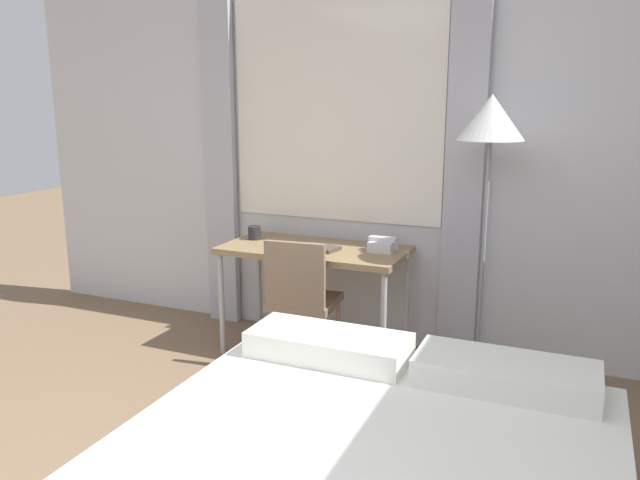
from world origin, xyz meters
TOP-DOWN VIEW (x-y plane):
  - wall_back_with_window at (-0.03, 2.88)m, footprint 5.60×0.13m
  - desk at (-0.29, 2.50)m, footprint 1.20×0.60m
  - desk_chair at (-0.26, 2.23)m, footprint 0.43×0.43m
  - standing_lamp at (0.79, 2.52)m, footprint 0.38×0.38m
  - telephone at (0.15, 2.58)m, footprint 0.18×0.18m
  - book at (-0.23, 2.45)m, footprint 0.26×0.19m
  - mug at (-0.76, 2.55)m, footprint 0.09×0.09m

SIDE VIEW (x-z plane):
  - desk_chair at x=-0.26m, z-range 0.06..0.90m
  - desk at x=-0.29m, z-range 0.30..1.03m
  - book at x=-0.23m, z-range 0.73..0.75m
  - telephone at x=0.15m, z-range 0.72..0.81m
  - mug at x=-0.76m, z-range 0.73..0.82m
  - wall_back_with_window at x=-0.03m, z-range 0.00..2.70m
  - standing_lamp at x=0.79m, z-range 0.61..2.31m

